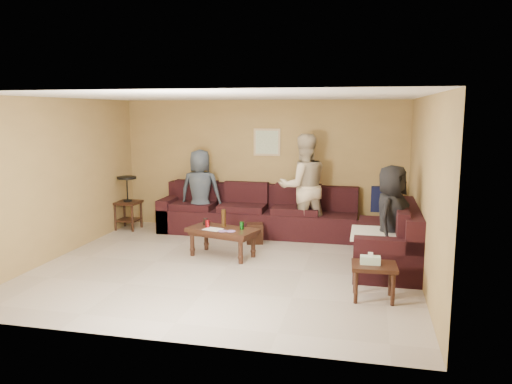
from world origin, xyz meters
TOP-DOWN VIEW (x-y plane):
  - room at (0.00, 0.00)m, footprint 5.60×5.50m
  - sectional_sofa at (0.81, 1.52)m, footprint 4.65×2.90m
  - coffee_table at (-0.22, 0.49)m, footprint 1.20×0.82m
  - end_table_left at (-2.55, 1.87)m, footprint 0.47×0.47m
  - side_table_right at (2.11, -0.87)m, footprint 0.56×0.47m
  - waste_bin at (0.10, 1.40)m, footprint 0.35×0.35m
  - wall_art at (0.10, 2.48)m, footprint 0.52×0.04m
  - person_left at (-1.06, 1.91)m, footprint 0.81×0.56m
  - person_middle at (0.89, 1.91)m, footprint 1.13×1.03m
  - person_right at (2.35, 0.30)m, footprint 0.73×0.88m

SIDE VIEW (x-z plane):
  - waste_bin at x=0.10m, z-range 0.00..0.34m
  - sectional_sofa at x=0.81m, z-range -0.16..0.81m
  - coffee_table at x=-0.22m, z-range 0.02..0.76m
  - side_table_right at x=2.11m, z-range 0.09..0.69m
  - end_table_left at x=-2.55m, z-range 0.02..1.06m
  - person_right at x=2.35m, z-range 0.00..1.55m
  - person_left at x=-1.06m, z-range 0.00..1.59m
  - person_middle at x=0.89m, z-range 0.00..1.90m
  - room at x=0.00m, z-range 0.41..2.91m
  - wall_art at x=0.10m, z-range 1.44..1.96m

